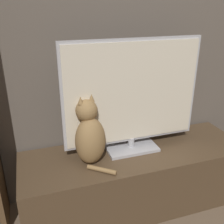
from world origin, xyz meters
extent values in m
cube|color=#60564C|center=(0.00, 1.22, 1.30)|extent=(4.80, 0.05, 2.60)
cube|color=brown|center=(0.00, 0.93, 0.22)|extent=(1.55, 0.50, 0.43)
cube|color=#B7B7BC|center=(-0.02, 0.98, 0.44)|extent=(0.35, 0.21, 0.02)
cylinder|color=#B7B7BC|center=(-0.02, 0.98, 0.49)|extent=(0.04, 0.04, 0.06)
cube|color=#B7B7BC|center=(-0.02, 0.99, 0.84)|extent=(0.92, 0.02, 0.68)
cube|color=silver|center=(-0.02, 0.98, 0.84)|extent=(0.88, 0.01, 0.65)
ellipsoid|color=#997547|center=(-0.32, 0.90, 0.59)|extent=(0.24, 0.22, 0.31)
ellipsoid|color=silver|center=(-0.34, 0.97, 0.57)|extent=(0.12, 0.09, 0.17)
sphere|color=#997547|center=(-0.33, 0.94, 0.78)|extent=(0.17, 0.17, 0.13)
cone|color=#997547|center=(-0.37, 0.93, 0.85)|extent=(0.04, 0.04, 0.04)
cone|color=#997547|center=(-0.30, 0.95, 0.85)|extent=(0.04, 0.04, 0.04)
cylinder|color=#997547|center=(-0.29, 0.78, 0.45)|extent=(0.16, 0.14, 0.03)
camera|label=1|loc=(-0.64, -0.48, 1.38)|focal=42.00mm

